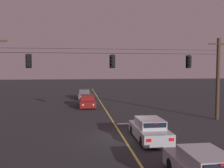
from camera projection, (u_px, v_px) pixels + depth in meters
The scene contains 10 objects.
ground_plane at pixel (123, 137), 16.28m from camera, with size 180.00×180.00×0.00m, color #28282B.
lane_centre_stripe at pixel (106, 110), 26.72m from camera, with size 0.14×60.00×0.01m, color #D1C64C.
stop_bar_paint at pixel (137, 123), 20.44m from camera, with size 3.40×0.36×0.01m, color silver.
signal_span_assembly at pixel (114, 78), 20.55m from camera, with size 20.40×0.32×7.20m.
traffic_light_leftmost at pixel (28, 61), 19.55m from camera, with size 0.48×0.41×1.22m.
traffic_light_left_inner at pixel (113, 61), 20.43m from camera, with size 0.48×0.41×1.22m.
traffic_light_centre at pixel (189, 62), 21.31m from camera, with size 0.48×0.41×1.22m.
car_waiting_near_lane at pixel (149, 130), 15.69m from camera, with size 1.80×4.33×1.39m.
car_oncoming_lead at pixel (87, 102), 29.10m from camera, with size 1.80×4.42×1.39m.
car_oncoming_trailing at pixel (84, 94), 37.05m from camera, with size 1.80×4.42×1.39m.
Camera 1 is at (-2.82, -15.79, 4.54)m, focal length 39.62 mm.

